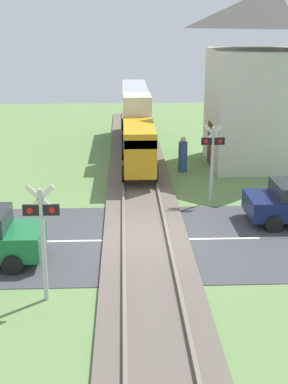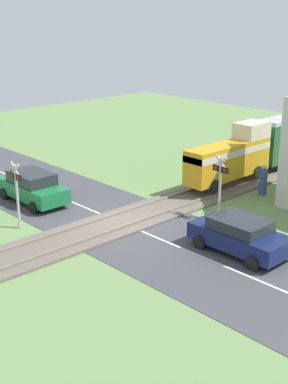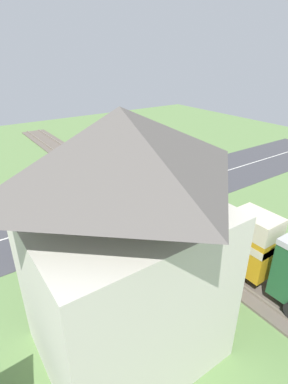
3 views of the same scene
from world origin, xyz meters
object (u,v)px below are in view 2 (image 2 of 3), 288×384
car_near_crossing (32,187)px  crossing_signal_west_approach (17,186)px  train (269,144)px  car_far_side (240,235)px  crossing_signal_east_approach (220,179)px  pedestrian_by_station (263,181)px

car_near_crossing → crossing_signal_west_approach: 3.66m
train → car_far_side: size_ratio=3.25×
car_near_crossing → crossing_signal_east_approach: size_ratio=1.41×
crossing_signal_east_approach → pedestrian_by_station: bearing=98.0°
car_near_crossing → crossing_signal_west_approach: bearing=-42.1°
crossing_signal_west_approach → pedestrian_by_station: crossing_signal_west_approach is taller
crossing_signal_east_approach → pedestrian_by_station: size_ratio=1.84×
train → car_near_crossing: bearing=-112.0°
car_near_crossing → car_far_side: bearing=14.6°
train → car_far_side: bearing=-61.0°
car_near_crossing → train: bearing=68.0°
car_near_crossing → car_far_side: (11.03, 2.88, -0.05)m
crossing_signal_west_approach → crossing_signal_east_approach: size_ratio=1.00×
car_near_crossing → pedestrian_by_station: bearing=52.5°
crossing_signal_east_approach → crossing_signal_west_approach: bearing=-126.1°
pedestrian_by_station → car_far_side: bearing=-62.1°
train → pedestrian_by_station: 4.22m
car_far_side → crossing_signal_east_approach: bearing=142.0°
crossing_signal_west_approach → crossing_signal_east_approach: 9.31m
car_far_side → crossing_signal_west_approach: crossing_signal_west_approach is taller
car_far_side → crossing_signal_east_approach: size_ratio=1.32×
train → crossing_signal_west_approach: 15.74m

